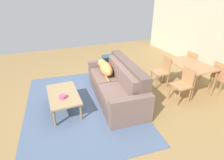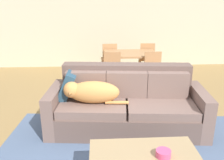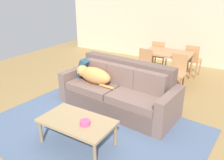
{
  "view_description": "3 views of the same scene",
  "coord_description": "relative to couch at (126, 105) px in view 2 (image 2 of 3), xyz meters",
  "views": [
    {
      "loc": [
        3.76,
        -1.39,
        2.52
      ],
      "look_at": [
        0.19,
        0.07,
        0.59
      ],
      "focal_mm": 28.74,
      "sensor_mm": 36.0,
      "label": 1
    },
    {
      "loc": [
        -0.34,
        -3.18,
        1.95
      ],
      "look_at": [
        -0.14,
        0.28,
        0.78
      ],
      "focal_mm": 38.93,
      "sensor_mm": 36.0,
      "label": 2
    },
    {
      "loc": [
        2.09,
        -3.34,
        2.27
      ],
      "look_at": [
        -0.11,
        0.3,
        0.56
      ],
      "focal_mm": 36.28,
      "sensor_mm": 36.0,
      "label": 3
    }
  ],
  "objects": [
    {
      "name": "throw_pillow_by_left_arm",
      "position": [
        -0.91,
        0.13,
        0.31
      ],
      "size": [
        0.31,
        0.44,
        0.45
      ],
      "primitive_type": "cube",
      "rotation": [
        0.0,
        0.4,
        -0.02
      ],
      "color": "#27455A",
      "rests_on": "couch"
    },
    {
      "name": "dining_table",
      "position": [
        0.32,
        2.02,
        0.32
      ],
      "size": [
        1.19,
        0.81,
        0.76
      ],
      "color": "#B68051",
      "rests_on": "ground"
    },
    {
      "name": "ground_plane",
      "position": [
        -0.08,
        -0.26,
        -0.36
      ],
      "size": [
        10.0,
        10.0,
        0.0
      ],
      "primitive_type": "plane",
      "color": "#9C7A47"
    },
    {
      "name": "back_partition",
      "position": [
        -0.08,
        3.74,
        0.99
      ],
      "size": [
        8.0,
        0.12,
        2.7
      ],
      "primitive_type": "cube",
      "color": "beige",
      "rests_on": "ground"
    },
    {
      "name": "coffee_table",
      "position": [
        0.03,
        -1.36,
        0.02
      ],
      "size": [
        1.13,
        0.65,
        0.43
      ],
      "color": "tan",
      "rests_on": "ground"
    },
    {
      "name": "dining_chair_near_left",
      "position": [
        -0.14,
        1.48,
        0.12
      ],
      "size": [
        0.44,
        0.44,
        0.88
      ],
      "rotation": [
        0.0,
        0.0,
        -0.09
      ],
      "color": "#B68051",
      "rests_on": "ground"
    },
    {
      "name": "dining_chair_far_right",
      "position": [
        0.82,
        2.6,
        0.14
      ],
      "size": [
        0.43,
        0.43,
        0.89
      ],
      "rotation": [
        0.0,
        0.0,
        3.06
      ],
      "color": "#B68051",
      "rests_on": "ground"
    },
    {
      "name": "dog_on_left_cushion",
      "position": [
        -0.55,
        -0.12,
        0.29
      ],
      "size": [
        0.95,
        0.37,
        0.33
      ],
      "rotation": [
        0.0,
        0.0,
        -0.09
      ],
      "color": "#D38F4B",
      "rests_on": "couch"
    },
    {
      "name": "dining_chair_far_left",
      "position": [
        -0.14,
        2.61,
        0.13
      ],
      "size": [
        0.42,
        0.42,
        0.88
      ],
      "rotation": [
        0.0,
        0.0,
        3.2
      ],
      "color": "#B68051",
      "rests_on": "ground"
    },
    {
      "name": "couch",
      "position": [
        0.0,
        0.0,
        0.0
      ],
      "size": [
        2.44,
        1.13,
        0.96
      ],
      "rotation": [
        0.0,
        0.0,
        -0.09
      ],
      "color": "brown",
      "rests_on": "ground"
    },
    {
      "name": "bowl_on_coffee_table",
      "position": [
        0.21,
        -1.39,
        0.1
      ],
      "size": [
        0.15,
        0.15,
        0.07
      ],
      "primitive_type": "cylinder",
      "color": "#EA4C7F",
      "rests_on": "coffee_table"
    },
    {
      "name": "dining_chair_near_right",
      "position": [
        0.74,
        1.44,
        0.13
      ],
      "size": [
        0.41,
        0.41,
        0.88
      ],
      "rotation": [
        0.0,
        0.0,
        0.01
      ],
      "color": "#B68051",
      "rests_on": "ground"
    }
  ]
}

